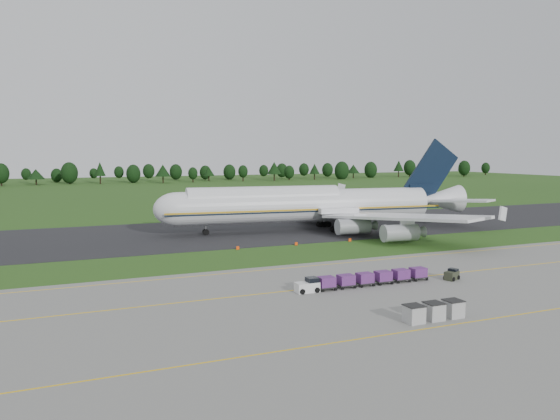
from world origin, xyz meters
name	(u,v)px	position (x,y,z in m)	size (l,w,h in m)	color
ground	(262,256)	(0.00, 0.00, 0.00)	(600.00, 600.00, 0.00)	#244916
apron	(380,313)	(0.00, -34.00, 0.03)	(300.00, 52.00, 0.06)	slate
taxiway	(214,232)	(0.00, 28.00, 0.04)	(300.00, 40.00, 0.08)	black
apron_markings	(346,297)	(0.00, -26.98, 0.06)	(300.00, 30.20, 0.01)	yellow
tree_line	(142,172)	(14.77, 220.50, 6.17)	(527.99, 23.46, 11.74)	black
aircraft	(312,204)	(20.19, 23.04, 5.63)	(70.39, 68.07, 19.71)	silver
baggage_train	(362,279)	(4.39, -23.36, 0.94)	(18.55, 1.68, 1.62)	silver
utility_cart	(452,276)	(16.93, -25.01, 0.61)	(2.35, 1.93, 1.12)	#2D3223
uld_row	(434,311)	(3.69, -38.02, 0.94)	(6.58, 1.78, 1.76)	#A2A2A2
edge_markers	(296,244)	(9.24, 7.12, 0.27)	(22.59, 0.30, 0.60)	#FF4608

